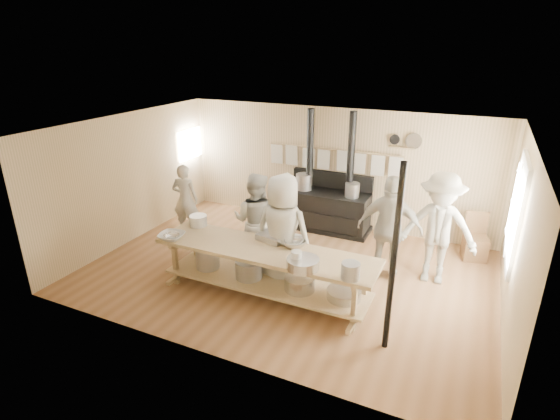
{
  "coord_description": "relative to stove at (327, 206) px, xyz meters",
  "views": [
    {
      "loc": [
        2.81,
        -6.39,
        3.9
      ],
      "look_at": [
        -0.25,
        0.2,
        1.07
      ],
      "focal_mm": 28.0,
      "sensor_mm": 36.0,
      "label": 1
    }
  ],
  "objects": [
    {
      "name": "bowl_steel_a",
      "position": [
        -1.54,
        -3.35,
        0.37
      ],
      "size": [
        0.38,
        0.38,
        0.08
      ],
      "primitive_type": "imported",
      "rotation": [
        0.0,
        0.0,
        0.92
      ],
      "color": "silver",
      "rests_on": "prep_table"
    },
    {
      "name": "deep_bowl_enamel",
      "position": [
        -1.47,
        -2.69,
        0.42
      ],
      "size": [
        0.32,
        0.32,
        0.19
      ],
      "primitive_type": "cylinder",
      "rotation": [
        0.0,
        0.0,
        -0.07
      ],
      "color": "silver",
      "rests_on": "prep_table"
    },
    {
      "name": "room_shell",
      "position": [
        0.01,
        -2.12,
        1.1
      ],
      "size": [
        7.0,
        7.0,
        7.0
      ],
      "color": "tan",
      "rests_on": "ground"
    },
    {
      "name": "left_opening",
      "position": [
        -3.44,
        -0.12,
        1.08
      ],
      "size": [
        0.0,
        0.9,
        0.9
      ],
      "color": "white",
      "rests_on": "ground"
    },
    {
      "name": "ground",
      "position": [
        0.01,
        -2.12,
        -0.52
      ],
      "size": [
        7.0,
        7.0,
        0.0
      ],
      "primitive_type": "plane",
      "color": "brown",
      "rests_on": "ground"
    },
    {
      "name": "mixing_bowl_large",
      "position": [
        0.78,
        -3.35,
        0.4
      ],
      "size": [
        0.51,
        0.51,
        0.15
      ],
      "primitive_type": "cylinder",
      "rotation": [
        0.0,
        0.0,
        0.08
      ],
      "color": "silver",
      "rests_on": "prep_table"
    },
    {
      "name": "cook_left",
      "position": [
        -0.62,
        -2.13,
        0.36
      ],
      "size": [
        0.93,
        0.76,
        1.77
      ],
      "primitive_type": "imported",
      "rotation": [
        0.0,
        0.0,
        3.25
      ],
      "color": "#A9A696",
      "rests_on": "ground"
    },
    {
      "name": "cook_right",
      "position": [
        1.65,
        -1.58,
        0.41
      ],
      "size": [
        1.11,
        0.51,
        1.86
      ],
      "primitive_type": "imported",
      "rotation": [
        0.0,
        0.0,
        3.19
      ],
      "color": "#A9A696",
      "rests_on": "ground"
    },
    {
      "name": "stove",
      "position": [
        0.0,
        0.0,
        0.0
      ],
      "size": [
        1.9,
        0.75,
        2.6
      ],
      "color": "black",
      "rests_on": "ground"
    },
    {
      "name": "cook_center",
      "position": [
        0.13,
        -2.61,
        0.46
      ],
      "size": [
        0.97,
        0.64,
        1.97
      ],
      "primitive_type": "imported",
      "rotation": [
        0.0,
        0.0,
        3.16
      ],
      "color": "#A9A696",
      "rests_on": "ground"
    },
    {
      "name": "bowl_steel_b",
      "position": [
        0.4,
        -2.76,
        0.38
      ],
      "size": [
        0.41,
        0.41,
        0.11
      ],
      "primitive_type": "imported",
      "rotation": [
        0.0,
        0.0,
        3.34
      ],
      "color": "silver",
      "rests_on": "prep_table"
    },
    {
      "name": "roasting_pan",
      "position": [
        -0.04,
        -2.69,
        0.38
      ],
      "size": [
        0.51,
        0.4,
        0.1
      ],
      "primitive_type": "cube",
      "rotation": [
        0.0,
        0.0,
        -0.22
      ],
      "color": "#B2B2B7",
      "rests_on": "prep_table"
    },
    {
      "name": "bowl_white_b",
      "position": [
        0.31,
        -2.69,
        0.38
      ],
      "size": [
        0.5,
        0.5,
        0.1
      ],
      "primitive_type": "imported",
      "rotation": [
        0.0,
        0.0,
        1.81
      ],
      "color": "silver",
      "rests_on": "prep_table"
    },
    {
      "name": "cook_far_left",
      "position": [
        -2.67,
        -1.47,
        0.24
      ],
      "size": [
        0.63,
        0.49,
        1.53
      ],
      "primitive_type": "imported",
      "rotation": [
        0.0,
        0.0,
        3.39
      ],
      "color": "#A9A696",
      "rests_on": "ground"
    },
    {
      "name": "bowl_white_a",
      "position": [
        -1.54,
        -3.35,
        0.38
      ],
      "size": [
        0.47,
        0.47,
        0.1
      ],
      "primitive_type": "imported",
      "rotation": [
        0.0,
        0.0,
        0.14
      ],
      "color": "silver",
      "rests_on": "prep_table"
    },
    {
      "name": "cook_by_window",
      "position": [
        2.41,
        -1.36,
        0.46
      ],
      "size": [
        1.29,
        0.78,
        1.95
      ],
      "primitive_type": "imported",
      "rotation": [
        0.0,
        0.0,
        0.04
      ],
      "color": "#A9A696",
      "rests_on": "ground"
    },
    {
      "name": "chair",
      "position": [
        3.03,
        -0.15,
        -0.26
      ],
      "size": [
        0.5,
        0.5,
        0.89
      ],
      "rotation": [
        0.0,
        0.0,
        0.23
      ],
      "color": "brown",
      "rests_on": "ground"
    },
    {
      "name": "bucket_galv",
      "position": [
        1.48,
        -3.35,
        0.45
      ],
      "size": [
        0.26,
        0.26,
        0.24
      ],
      "primitive_type": "cylinder",
      "rotation": [
        0.0,
        0.0,
        -0.01
      ],
      "color": "gray",
      "rests_on": "prep_table"
    },
    {
      "name": "support_post",
      "position": [
        2.06,
        -3.47,
        0.78
      ],
      "size": [
        0.08,
        0.08,
        2.6
      ],
      "primitive_type": "cylinder",
      "color": "black",
      "rests_on": "ground"
    },
    {
      "name": "back_wall_shelf",
      "position": [
        1.47,
        0.32,
        1.48
      ],
      "size": [
        0.63,
        0.14,
        0.32
      ],
      "color": "tan",
      "rests_on": "ground"
    },
    {
      "name": "prep_table",
      "position": [
        -0.0,
        -3.02,
        -0.0
      ],
      "size": [
        3.6,
        0.9,
        0.85
      ],
      "color": "tan",
      "rests_on": "ground"
    },
    {
      "name": "window_right",
      "position": [
        3.48,
        -1.52,
        0.98
      ],
      "size": [
        0.09,
        1.5,
        1.65
      ],
      "color": "beige",
      "rests_on": "ground"
    },
    {
      "name": "pitcher",
      "position": [
        0.68,
        -3.35,
        0.45
      ],
      "size": [
        0.21,
        0.21,
        0.25
      ],
      "primitive_type": "cylinder",
      "rotation": [
        0.0,
        0.0,
        0.43
      ],
      "color": "silver",
      "rests_on": "prep_table"
    },
    {
      "name": "towel_rail",
      "position": [
        0.01,
        0.28,
        1.03
      ],
      "size": [
        3.0,
        0.04,
        0.47
      ],
      "color": "tan",
      "rests_on": "ground"
    }
  ]
}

